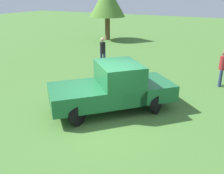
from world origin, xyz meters
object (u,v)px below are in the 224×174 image
at_px(person_visitor, 103,51).
at_px(tree_side, 107,1).
at_px(pickup_truck, 115,86).
at_px(person_bystander, 222,66).

distance_m(person_visitor, tree_side, 9.49).
distance_m(pickup_truck, person_bystander, 5.59).
relative_size(person_visitor, tree_side, 0.37).
height_order(person_bystander, tree_side, tree_side).
bearing_deg(tree_side, person_bystander, 52.18).
bearing_deg(person_bystander, pickup_truck, -126.19).
height_order(pickup_truck, person_bystander, pickup_truck).
bearing_deg(pickup_truck, tree_side, -105.97).
bearing_deg(pickup_truck, person_visitor, -101.32).
relative_size(pickup_truck, person_bystander, 2.69).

